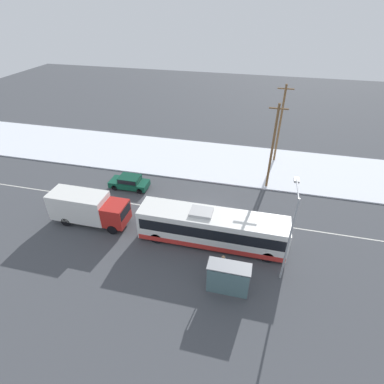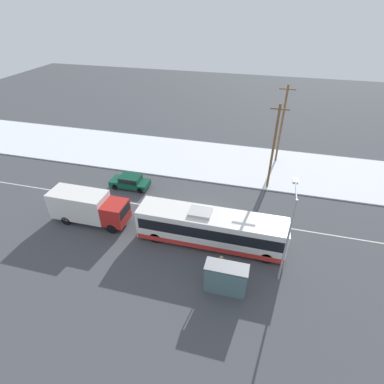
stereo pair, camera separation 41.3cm
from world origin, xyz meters
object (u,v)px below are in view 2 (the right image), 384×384
at_px(pedestrian_at_stop, 221,263).
at_px(utility_pole_roadside, 273,147).
at_px(city_bus, 211,228).
at_px(bus_shelter, 226,277).
at_px(streetlamp, 289,226).
at_px(sedan_car, 130,181).
at_px(box_truck, 88,206).
at_px(utility_pole_snowlot, 282,124).

xyz_separation_m(pedestrian_at_stop, utility_pole_roadside, (2.78, 13.15, 3.64)).
distance_m(city_bus, pedestrian_at_stop, 3.50).
height_order(city_bus, bus_shelter, city_bus).
distance_m(streetlamp, utility_pole_roadside, 12.02).
height_order(sedan_car, bus_shelter, bus_shelter).
distance_m(pedestrian_at_stop, bus_shelter, 1.83).
relative_size(bus_shelter, utility_pole_roadside, 0.32).
height_order(box_truck, utility_pole_roadside, utility_pole_roadside).
xyz_separation_m(sedan_car, streetlamp, (15.77, -8.19, 3.83)).
height_order(city_bus, streetlamp, streetlamp).
height_order(bus_shelter, utility_pole_snowlot, utility_pole_snowlot).
height_order(city_bus, box_truck, city_bus).
height_order(sedan_car, utility_pole_roadside, utility_pole_roadside).
xyz_separation_m(box_truck, sedan_car, (1.21, 6.22, -0.87)).
bearing_deg(bus_shelter, box_truck, 160.01).
bearing_deg(city_bus, streetlamp, -18.92).
height_order(streetlamp, utility_pole_roadside, utility_pole_roadside).
bearing_deg(pedestrian_at_stop, utility_pole_roadside, 78.04).
relative_size(bus_shelter, streetlamp, 0.41).
relative_size(sedan_car, pedestrian_at_stop, 2.27).
bearing_deg(city_bus, utility_pole_roadside, 67.10).
relative_size(bus_shelter, utility_pole_snowlot, 0.32).
distance_m(utility_pole_roadside, utility_pole_snowlot, 6.44).
bearing_deg(utility_pole_snowlot, bus_shelter, -97.82).
bearing_deg(sedan_car, bus_shelter, 137.60).
distance_m(city_bus, bus_shelter, 5.22).
distance_m(sedan_car, streetlamp, 18.18).
distance_m(box_truck, utility_pole_roadside, 18.69).
bearing_deg(bus_shelter, utility_pole_roadside, 81.54).
relative_size(city_bus, pedestrian_at_stop, 6.64).
bearing_deg(sedan_car, utility_pole_snowlot, -145.99).
bearing_deg(utility_pole_roadside, box_truck, -147.32).
height_order(sedan_car, utility_pole_snowlot, utility_pole_snowlot).
relative_size(city_bus, utility_pole_roadside, 1.33).
height_order(city_bus, sedan_car, city_bus).
bearing_deg(bus_shelter, sedan_car, 137.60).
relative_size(city_bus, bus_shelter, 4.10).
xyz_separation_m(box_truck, utility_pole_roadside, (15.51, 9.95, 3.11)).
relative_size(city_bus, sedan_car, 2.93).
xyz_separation_m(bus_shelter, utility_pole_roadside, (2.20, 14.79, 3.08)).
height_order(box_truck, bus_shelter, box_truck).
bearing_deg(box_truck, streetlamp, -6.65).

